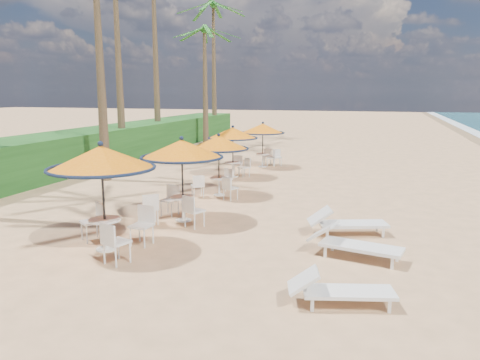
# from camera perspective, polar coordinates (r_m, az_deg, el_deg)

# --- Properties ---
(ground) EXTENTS (160.00, 160.00, 0.00)m
(ground) POSITION_cam_1_polar(r_m,az_deg,el_deg) (10.04, 10.33, -11.70)
(ground) COLOR tan
(ground) RESTS_ON ground
(scrub_hedge) EXTENTS (3.00, 40.00, 1.80)m
(scrub_hedge) POSITION_cam_1_polar(r_m,az_deg,el_deg) (25.02, -18.76, 3.59)
(scrub_hedge) COLOR #194716
(scrub_hedge) RESTS_ON ground
(station_0) EXTENTS (2.55, 2.55, 2.66)m
(station_0) POSITION_cam_1_polar(r_m,az_deg,el_deg) (11.52, -16.28, 1.06)
(station_0) COLOR black
(station_0) RESTS_ON ground
(station_1) EXTENTS (2.42, 2.42, 2.53)m
(station_1) POSITION_cam_1_polar(r_m,az_deg,el_deg) (13.71, -7.32, 2.51)
(station_1) COLOR black
(station_1) RESTS_ON ground
(station_2) EXTENTS (2.20, 2.28, 2.30)m
(station_2) POSITION_cam_1_polar(r_m,az_deg,el_deg) (17.04, -2.64, 3.64)
(station_2) COLOR black
(station_2) RESTS_ON ground
(station_3) EXTENTS (2.22, 2.22, 2.32)m
(station_3) POSITION_cam_1_polar(r_m,az_deg,el_deg) (20.78, -0.77, 5.20)
(station_3) COLOR black
(station_3) RESTS_ON ground
(station_4) EXTENTS (2.19, 2.19, 2.29)m
(station_4) POSITION_cam_1_polar(r_m,az_deg,el_deg) (23.64, 2.98, 5.65)
(station_4) COLOR black
(station_4) RESTS_ON ground
(lounger_near) EXTENTS (1.99, 1.05, 0.68)m
(lounger_near) POSITION_cam_1_polar(r_m,az_deg,el_deg) (8.78, 11.81, -12.89)
(lounger_near) COLOR white
(lounger_near) RESTS_ON ground
(lounger_mid) EXTENTS (2.24, 1.12, 0.77)m
(lounger_mid) POSITION_cam_1_polar(r_m,az_deg,el_deg) (11.19, 13.44, -7.47)
(lounger_mid) COLOR white
(lounger_mid) RESTS_ON ground
(lounger_far) EXTENTS (2.21, 1.28, 0.76)m
(lounger_far) POSITION_cam_1_polar(r_m,az_deg,el_deg) (12.88, 12.67, -5.03)
(lounger_far) COLOR white
(lounger_far) RESTS_ON ground
(palm_6) EXTENTS (5.00, 5.00, 8.24)m
(palm_6) POSITION_cam_1_polar(r_m,az_deg,el_deg) (33.99, -4.35, 17.06)
(palm_6) COLOR brown
(palm_6) RESTS_ON ground
(palm_7) EXTENTS (5.00, 5.00, 10.77)m
(palm_7) POSITION_cam_1_polar(r_m,az_deg,el_deg) (39.45, -3.27, 19.68)
(palm_7) COLOR brown
(palm_7) RESTS_ON ground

